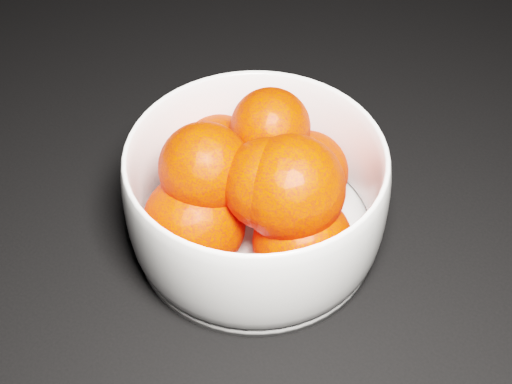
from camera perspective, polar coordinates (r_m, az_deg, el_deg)
The scene contains 3 objects.
ground at distance 0.69m, azimuth 16.43°, elevation 6.28°, with size 3.00×3.00×0.00m, color black.
bowl at distance 0.52m, azimuth 0.00°, elevation -0.35°, with size 0.19×0.19×0.09m.
orange_pile at distance 0.50m, azimuth 0.05°, elevation 0.32°, with size 0.16×0.16×0.11m.
Camera 1 is at (0.12, -0.53, 0.42)m, focal length 50.00 mm.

